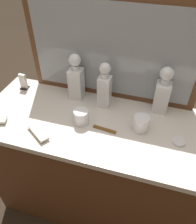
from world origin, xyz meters
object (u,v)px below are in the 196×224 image
Objects in this scene: tortoiseshell_comb at (105,129)px; napkin_holder at (24,83)px; crystal_tumbler_left at (81,117)px; crystal_decanter_left at (104,89)px; crystal_tumbler_front at (141,124)px; crystal_decanter_far_right at (162,94)px; silver_brush_far_left at (38,132)px; crystal_decanter_front at (76,81)px; porcelain_dish at (179,142)px.

napkin_holder is at bearing 160.37° from tortoiseshell_comb.
crystal_tumbler_left is 0.62× the size of tortoiseshell_comb.
tortoiseshell_comb is (0.06, -0.21, -0.11)m from crystal_decanter_left.
crystal_tumbler_front is 0.84m from napkin_holder.
silver_brush_far_left is (-0.61, -0.40, -0.11)m from crystal_decanter_far_right.
crystal_decanter_front is 4.29× the size of porcelain_dish.
crystal_decanter_front is 1.90× the size of silver_brush_far_left.
silver_brush_far_left is (-0.27, -0.35, -0.11)m from crystal_decanter_left.
crystal_decanter_left is 0.58m from napkin_holder.
porcelain_dish is (0.21, -0.04, -0.03)m from crystal_tumbler_front.
napkin_holder is (-0.64, 0.23, 0.04)m from tortoiseshell_comb.
crystal_decanter_far_right is at bearing 8.63° from crystal_decanter_left.
crystal_tumbler_left reaches higher than silver_brush_far_left.
tortoiseshell_comb is at bearing -161.83° from crystal_tumbler_front.
crystal_decanter_far_right is 0.40m from tortoiseshell_comb.
crystal_decanter_left is at bearing 149.09° from crystal_tumbler_front.
crystal_decanter_far_right reaches higher than crystal_decanter_left.
crystal_decanter_left is at bearing 67.34° from crystal_tumbler_left.
crystal_decanter_front is 0.39m from napkin_holder.
crystal_decanter_left is 0.51m from porcelain_dish.
crystal_decanter_left is 0.30m from crystal_tumbler_front.
crystal_tumbler_left reaches higher than tortoiseshell_comb.
porcelain_dish is 0.40m from tortoiseshell_comb.
crystal_decanter_front is at bearing 116.31° from crystal_tumbler_left.
crystal_decanter_far_right is at bearing 33.26° from silver_brush_far_left.
crystal_decanter_front is 0.19m from crystal_decanter_left.
crystal_tumbler_left is at bearing -179.49° from porcelain_dish.
crystal_tumbler_front reaches higher than silver_brush_far_left.
crystal_decanter_front is 0.26m from crystal_tumbler_left.
tortoiseshell_comb is (0.14, -0.02, -0.04)m from crystal_tumbler_left.
crystal_tumbler_left is at bearing -172.53° from crystal_tumbler_front.
tortoiseshell_comb is (-0.19, -0.06, -0.04)m from crystal_tumbler_front.
crystal_tumbler_left is 0.78× the size of napkin_holder.
crystal_tumbler_front is 0.65× the size of tortoiseshell_comb.
crystal_decanter_front reaches higher than silver_brush_far_left.
crystal_tumbler_left is 0.96× the size of crystal_tumbler_front.
napkin_holder is at bearing 168.87° from porcelain_dish.
crystal_decanter_left is 0.22m from crystal_tumbler_left.
silver_brush_far_left is 1.17× the size of tortoiseshell_comb.
silver_brush_far_left is 0.36m from tortoiseshell_comb.
crystal_tumbler_left is at bearing 38.62° from silver_brush_far_left.
crystal_decanter_far_right is 0.49m from crystal_tumbler_left.
napkin_holder is at bearing 129.41° from silver_brush_far_left.
crystal_decanter_front is at bearing 136.32° from tortoiseshell_comb.
crystal_decanter_left is 1.83× the size of silver_brush_far_left.
silver_brush_far_left is 0.47m from napkin_holder.
crystal_decanter_far_right is 0.23m from crystal_tumbler_front.
napkin_holder is at bearing -177.69° from crystal_decanter_far_right.
crystal_decanter_far_right reaches higher than porcelain_dish.
crystal_tumbler_front is 1.26× the size of porcelain_dish.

